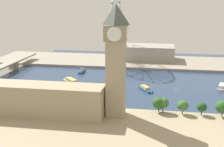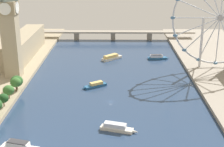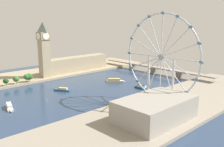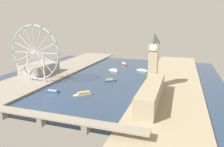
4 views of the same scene
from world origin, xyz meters
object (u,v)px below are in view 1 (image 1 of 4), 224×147
at_px(ferris_wheel, 116,27).
at_px(tour_boat_0, 71,81).
at_px(clock_tower, 116,59).
at_px(parliament_block, 29,99).
at_px(riverside_hall, 149,52).
at_px(tour_boat_4, 222,87).
at_px(tour_boat_5, 82,71).
at_px(tour_boat_1, 146,89).

xyz_separation_m(ferris_wheel, tour_boat_0, (-104.72, 33.96, -49.42)).
bearing_deg(clock_tower, tour_boat_0, 35.46).
bearing_deg(parliament_block, clock_tower, -83.16).
bearing_deg(riverside_hall, tour_boat_4, -147.87).
distance_m(tour_boat_0, tour_boat_5, 50.75).
height_order(clock_tower, riverside_hall, clock_tower).
bearing_deg(parliament_block, tour_boat_5, -0.53).
bearing_deg(tour_boat_0, riverside_hall, -74.23).
bearing_deg(clock_tower, parliament_block, 96.84).
bearing_deg(ferris_wheel, riverside_hall, -58.11).
bearing_deg(tour_boat_4, tour_boat_5, 90.35).
bearing_deg(clock_tower, tour_boat_4, -45.17).
xyz_separation_m(ferris_wheel, tour_boat_4, (-99.35, -125.36, -49.56)).
xyz_separation_m(riverside_hall, tour_boat_1, (-146.36, -3.29, -11.37)).
bearing_deg(parliament_block, riverside_hall, -19.57).
distance_m(ferris_wheel, tour_boat_0, 120.67).
relative_size(tour_boat_4, tour_boat_5, 1.05).
xyz_separation_m(riverside_hall, tour_boat_4, (-127.52, -80.08, -10.97)).
bearing_deg(tour_boat_4, parliament_block, 138.56).
relative_size(clock_tower, ferris_wheel, 0.87).
height_order(parliament_block, ferris_wheel, ferris_wheel).
height_order(tour_boat_0, tour_boat_1, tour_boat_0).
distance_m(riverside_hall, tour_boat_5, 115.57).
bearing_deg(tour_boat_0, ferris_wheel, -61.39).
distance_m(clock_tower, riverside_hall, 225.56).
bearing_deg(tour_boat_4, ferris_wheel, 67.73).
distance_m(tour_boat_0, tour_boat_1, 83.63).
bearing_deg(tour_boat_5, parliament_block, 174.89).
xyz_separation_m(parliament_block, ferris_wheel, (202.29, -36.63, 36.74)).
height_order(clock_tower, ferris_wheel, ferris_wheel).
bearing_deg(tour_boat_1, clock_tower, -46.67).
relative_size(tour_boat_0, tour_boat_4, 0.94).
xyz_separation_m(tour_boat_4, tour_boat_5, (45.36, 160.63, -0.00)).
relative_size(clock_tower, tour_boat_4, 3.27).
distance_m(ferris_wheel, tour_boat_5, 81.33).
height_order(clock_tower, parliament_block, clock_tower).
height_order(parliament_block, riverside_hall, parliament_block).
height_order(tour_boat_4, tour_boat_5, tour_boat_5).
bearing_deg(tour_boat_5, clock_tower, -159.70).
distance_m(parliament_block, tour_boat_4, 192.36).
bearing_deg(tour_boat_1, tour_boat_4, 70.94).
bearing_deg(tour_boat_0, tour_boat_1, -142.69).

